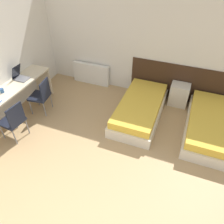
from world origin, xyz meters
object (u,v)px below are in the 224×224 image
bed_near_door (209,125)px  laptop (20,76)px  bed_near_window (140,109)px  chair_near_laptop (41,95)px  nightstand (179,95)px  chair_near_notebook (13,120)px

bed_near_door → laptop: size_ratio=5.79×
bed_near_window → chair_near_laptop: bearing=-163.2°
bed_near_window → bed_near_door: 1.51m
bed_near_window → nightstand: nightstand is taller
bed_near_window → chair_near_laptop: size_ratio=2.27×
chair_near_laptop → nightstand: bearing=18.3°
bed_near_window → laptop: bearing=-166.9°
bed_near_door → nightstand: nightstand is taller
nightstand → bed_near_door: bearing=-46.3°
chair_near_laptop → laptop: size_ratio=2.55×
nightstand → chair_near_laptop: chair_near_laptop is taller
bed_near_door → chair_near_notebook: (-3.67, -1.58, 0.27)m
bed_near_window → bed_near_door: (1.51, 0.00, 0.00)m
bed_near_door → laptop: bearing=-171.5°
chair_near_laptop → chair_near_notebook: (0.00, -0.93, 0.00)m
bed_near_door → nightstand: (-0.75, 0.79, 0.08)m
chair_near_laptop → chair_near_notebook: bearing=-98.0°
bed_near_door → chair_near_notebook: 4.00m
nightstand → chair_near_notebook: chair_near_notebook is taller
bed_near_door → bed_near_window: bearing=180.0°
bed_near_window → chair_near_laptop: chair_near_laptop is taller
bed_near_window → laptop: (-2.67, -0.62, 0.63)m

